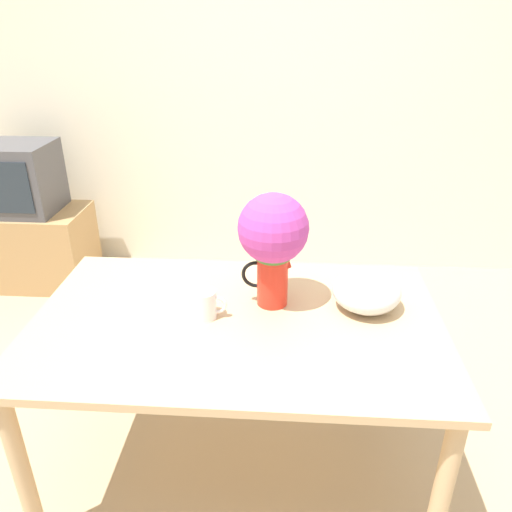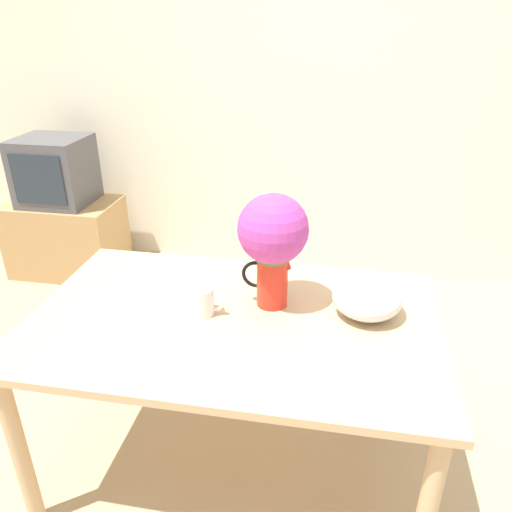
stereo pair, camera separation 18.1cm
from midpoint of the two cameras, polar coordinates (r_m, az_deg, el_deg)
ground_plane at (r=2.23m, az=2.95°, el=-24.21°), size 12.00×12.00×0.00m
wall_back at (r=3.44m, az=8.16°, el=18.97°), size 8.00×0.05×2.60m
table at (r=1.86m, az=0.28°, el=-9.34°), size 1.48×0.92×0.72m
flower_vase at (r=1.77m, az=4.87°, el=1.99°), size 0.25×0.25×0.43m
coffee_mug at (r=1.81m, az=-3.22°, el=-5.26°), size 0.12×0.09×0.11m
white_bowl at (r=1.86m, az=15.32°, el=-4.66°), size 0.25×0.25×0.14m
tv_stand at (r=3.79m, az=-19.53°, el=2.04°), size 0.75×0.46×0.53m
tv_set at (r=3.63m, az=-20.70°, el=9.07°), size 0.45×0.41×0.45m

